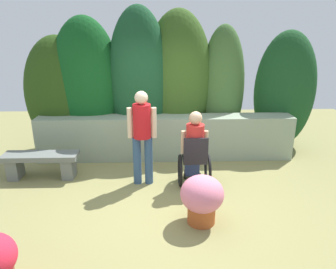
{
  "coord_description": "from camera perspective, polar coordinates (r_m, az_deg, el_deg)",
  "views": [
    {
      "loc": [
        -0.15,
        -4.46,
        2.62
      ],
      "look_at": [
        0.02,
        0.76,
        0.85
      ],
      "focal_mm": 33.95,
      "sensor_mm": 36.0,
      "label": 1
    }
  ],
  "objects": [
    {
      "name": "flower_pot_terracotta_by_wall",
      "position": [
        4.49,
        6.11,
        -11.22
      ],
      "size": [
        0.6,
        0.6,
        0.7
      ],
      "color": "#AC4E23",
      "rests_on": "ground"
    },
    {
      "name": "person_in_wheelchair",
      "position": [
        5.42,
        4.74,
        -2.98
      ],
      "size": [
        0.53,
        0.66,
        1.33
      ],
      "rotation": [
        0.0,
        0.0,
        -0.07
      ],
      "color": "black",
      "rests_on": "ground"
    },
    {
      "name": "stone_bench",
      "position": [
        6.21,
        -21.8,
        -4.64
      ],
      "size": [
        1.33,
        0.39,
        0.46
      ],
      "rotation": [
        0.0,
        0.0,
        0.02
      ],
      "color": "slate",
      "rests_on": "ground"
    },
    {
      "name": "stone_retaining_wall",
      "position": [
        6.59,
        -0.45,
        -0.51
      ],
      "size": [
        5.21,
        0.49,
        0.9
      ],
      "primitive_type": "cube",
      "color": "gray",
      "rests_on": "ground"
    },
    {
      "name": "hedge_backdrop",
      "position": [
        6.91,
        -2.77,
        8.52
      ],
      "size": [
        6.32,
        1.13,
        3.05
      ],
      "color": "#274514",
      "rests_on": "ground"
    },
    {
      "name": "person_standing_companion",
      "position": [
        5.35,
        -4.67,
        0.44
      ],
      "size": [
        0.49,
        0.3,
        1.64
      ],
      "rotation": [
        0.0,
        0.0,
        0.1
      ],
      "color": "#304E72",
      "rests_on": "ground"
    },
    {
      "name": "ground_plane",
      "position": [
        5.18,
        0.05,
        -11.69
      ],
      "size": [
        11.57,
        11.57,
        0.0
      ],
      "primitive_type": "plane",
      "color": "olive"
    }
  ]
}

